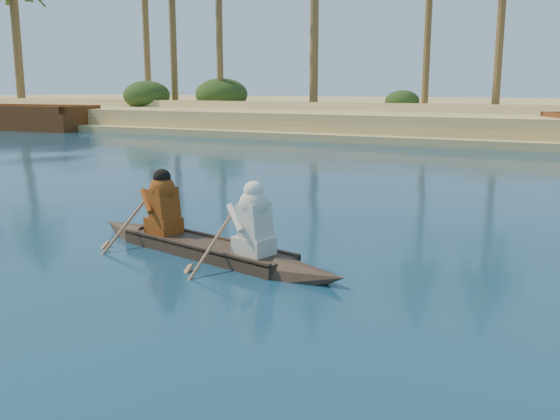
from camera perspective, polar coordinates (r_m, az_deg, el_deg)
The scene contains 4 objects.
ground at distance 7.09m, azimuth 9.45°, elevation -11.67°, with size 160.00×160.00×0.00m, color #0B254C.
shrub_cluster at distance 37.84m, azimuth 24.14°, elevation 8.01°, with size 100.00×6.00×2.40m, color #1C3112, non-canonical shape.
canoe at distance 10.33m, azimuth -6.79°, elevation -2.49°, with size 5.60×2.06×1.54m.
barge_left at distance 43.75m, azimuth -23.14°, elevation 7.66°, with size 11.07×4.64×1.79m.
Camera 1 is at (1.88, -6.26, 2.75)m, focal length 40.00 mm.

